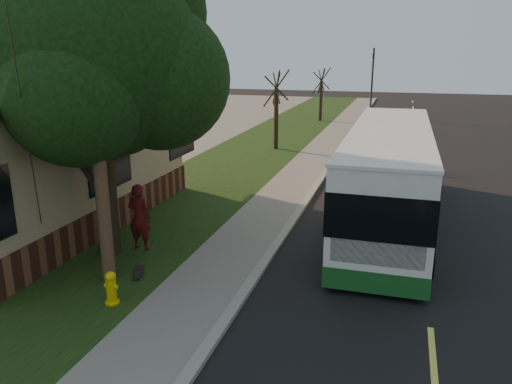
% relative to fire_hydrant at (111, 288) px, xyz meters
% --- Properties ---
extents(ground, '(120.00, 120.00, 0.00)m').
position_rel_fire_hydrant_xyz_m(ground, '(2.60, 0.00, -0.43)').
color(ground, black).
rests_on(ground, ground).
extents(road, '(8.00, 80.00, 0.01)m').
position_rel_fire_hydrant_xyz_m(road, '(6.60, 10.00, -0.43)').
color(road, black).
rests_on(road, ground).
extents(curb, '(0.25, 80.00, 0.12)m').
position_rel_fire_hydrant_xyz_m(curb, '(2.60, 10.00, -0.37)').
color(curb, gray).
rests_on(curb, ground).
extents(sidewalk, '(2.00, 80.00, 0.08)m').
position_rel_fire_hydrant_xyz_m(sidewalk, '(1.60, 10.00, -0.39)').
color(sidewalk, slate).
rests_on(sidewalk, ground).
extents(grass_verge, '(5.00, 80.00, 0.07)m').
position_rel_fire_hydrant_xyz_m(grass_verge, '(-1.90, 10.00, -0.40)').
color(grass_verge, black).
rests_on(grass_verge, ground).
extents(building_lot, '(15.00, 80.00, 0.04)m').
position_rel_fire_hydrant_xyz_m(building_lot, '(-11.90, 10.00, -0.41)').
color(building_lot, slate).
rests_on(building_lot, ground).
extents(fire_hydrant, '(0.32, 0.32, 0.74)m').
position_rel_fire_hydrant_xyz_m(fire_hydrant, '(0.00, 0.00, 0.00)').
color(fire_hydrant, '#DEB70B').
rests_on(fire_hydrant, grass_verge).
extents(utility_pole, '(2.86, 3.21, 9.07)m').
position_rel_fire_hydrant_xyz_m(utility_pole, '(-0.71, 0.99, 4.20)').
color(utility_pole, '#473321').
rests_on(utility_pole, ground).
extents(leafy_tree, '(6.30, 6.00, 7.80)m').
position_rel_fire_hydrant_xyz_m(leafy_tree, '(-1.57, 2.65, 4.73)').
color(leafy_tree, black).
rests_on(leafy_tree, grass_verge).
extents(bare_tree_near, '(1.38, 1.21, 4.31)m').
position_rel_fire_hydrant_xyz_m(bare_tree_near, '(-0.90, 18.00, 1.72)').
color(bare_tree_near, black).
rests_on(bare_tree_near, grass_verge).
extents(bare_tree_far, '(1.38, 1.21, 4.03)m').
position_rel_fire_hydrant_xyz_m(bare_tree_far, '(-0.40, 30.00, 1.57)').
color(bare_tree_far, black).
rests_on(bare_tree_far, grass_verge).
extents(traffic_signal, '(0.18, 0.22, 5.50)m').
position_rel_fire_hydrant_xyz_m(traffic_signal, '(3.10, 34.00, 2.73)').
color(traffic_signal, '#2D2D30').
rests_on(traffic_signal, ground).
extents(transit_bus, '(2.58, 11.19, 3.03)m').
position_rel_fire_hydrant_xyz_m(transit_bus, '(5.43, 7.40, 1.18)').
color(transit_bus, silver).
rests_on(transit_bus, ground).
extents(skateboarder, '(0.70, 0.48, 1.85)m').
position_rel_fire_hydrant_xyz_m(skateboarder, '(-0.90, 2.92, 0.56)').
color(skateboarder, '#470E0E').
rests_on(skateboarder, grass_verge).
extents(skateboard_main, '(0.51, 0.80, 0.07)m').
position_rel_fire_hydrant_xyz_m(skateboard_main, '(-0.16, 1.45, -0.31)').
color(skateboard_main, black).
rests_on(skateboard_main, grass_verge).
extents(dumpster, '(1.76, 1.47, 1.44)m').
position_rel_fire_hydrant_xyz_m(dumpster, '(-5.96, 6.00, 0.33)').
color(dumpster, '#13321F').
rests_on(dumpster, building_lot).
extents(distant_car, '(1.75, 4.06, 1.37)m').
position_rel_fire_hydrant_xyz_m(distant_car, '(4.33, 24.21, 0.25)').
color(distant_car, black).
rests_on(distant_car, ground).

